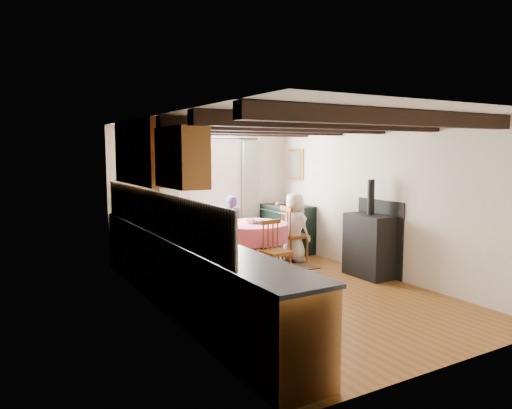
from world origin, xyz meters
TOP-DOWN VIEW (x-y plane):
  - floor at (0.00, 0.00)m, footprint 3.60×5.50m
  - ceiling at (0.00, 0.00)m, footprint 3.60×5.50m
  - wall_back at (0.00, 2.75)m, footprint 3.60×0.00m
  - wall_front at (0.00, -2.75)m, footprint 3.60×0.00m
  - wall_left at (-1.80, 0.00)m, footprint 0.00×5.50m
  - wall_right at (1.80, 0.00)m, footprint 0.00×5.50m
  - beam_a at (0.00, -2.00)m, footprint 3.60×0.16m
  - beam_b at (0.00, -1.00)m, footprint 3.60×0.16m
  - beam_c at (0.00, 0.00)m, footprint 3.60×0.16m
  - beam_d at (0.00, 1.00)m, footprint 3.60×0.16m
  - beam_e at (0.00, 2.00)m, footprint 3.60×0.16m
  - splash_left at (-1.78, 0.30)m, footprint 0.02×4.50m
  - splash_back at (-1.00, 2.73)m, footprint 1.40×0.02m
  - base_cabinet_left at (-1.50, 0.00)m, footprint 0.60×5.30m
  - base_cabinet_back at (-1.05, 2.45)m, footprint 1.30×0.60m
  - worktop_left at (-1.48, 0.00)m, footprint 0.64×5.30m
  - worktop_back at (-1.05, 2.43)m, footprint 1.30×0.64m
  - wall_cabinet_glass at (-1.63, 1.20)m, footprint 0.34×1.80m
  - wall_cabinet_solid at (-1.63, -0.30)m, footprint 0.34×0.90m
  - window_frame at (0.10, 2.73)m, footprint 1.34×0.03m
  - window_pane at (0.10, 2.74)m, footprint 1.20×0.01m
  - curtain_left at (-0.75, 2.65)m, footprint 0.35×0.10m
  - curtain_right at (0.95, 2.65)m, footprint 0.35×0.10m
  - curtain_rod at (0.10, 2.65)m, footprint 2.00×0.03m
  - wall_picture at (1.77, 2.30)m, footprint 0.04×0.50m
  - wall_plate at (1.05, 2.72)m, footprint 0.30×0.02m
  - rug at (0.30, 1.47)m, footprint 1.87×1.46m
  - dining_table at (0.30, 1.47)m, footprint 1.24×1.24m
  - chair_near at (0.24, 0.58)m, footprint 0.42×0.44m
  - chair_left at (-0.41, 1.56)m, footprint 0.47×0.45m
  - chair_right at (1.16, 1.42)m, footprint 0.49×0.47m
  - aga_range at (1.47, 2.12)m, footprint 0.66×1.02m
  - cast_iron_stove at (1.58, -0.03)m, footprint 0.46×0.77m
  - child_far at (0.31, 2.27)m, footprint 0.48×0.39m
  - child_right at (1.14, 1.40)m, footprint 0.52×0.67m
  - bowl_a at (0.42, 1.39)m, footprint 0.34×0.34m
  - bowl_b at (0.31, 1.46)m, footprint 0.25×0.25m
  - cup at (0.27, 1.39)m, footprint 0.13×0.13m
  - canister_tall at (-1.33, 2.50)m, footprint 0.14×0.14m
  - canister_wide at (-0.88, 2.44)m, footprint 0.20×0.20m

SIDE VIEW (x-z plane):
  - floor at x=0.00m, z-range 0.00..0.00m
  - rug at x=0.30m, z-range 0.00..0.01m
  - dining_table at x=0.30m, z-range 0.00..0.75m
  - base_cabinet_left at x=-1.50m, z-range 0.00..0.88m
  - base_cabinet_back at x=-1.05m, z-range 0.00..0.88m
  - chair_near at x=0.24m, z-range 0.00..0.90m
  - aga_range at x=1.47m, z-range 0.00..0.94m
  - chair_left at x=-0.41m, z-range 0.00..0.98m
  - chair_right at x=1.16m, z-range 0.00..1.00m
  - child_far at x=0.31m, z-range 0.00..1.15m
  - child_right at x=1.14m, z-range 0.00..1.23m
  - cast_iron_stove at x=1.58m, z-range 0.00..1.53m
  - bowl_a at x=0.42m, z-range 0.75..0.81m
  - bowl_b at x=0.31m, z-range 0.75..0.81m
  - cup at x=0.27m, z-range 0.75..0.83m
  - worktop_left at x=-1.48m, z-range 0.88..0.92m
  - worktop_back at x=-1.05m, z-range 0.88..0.92m
  - canister_wide at x=-0.88m, z-range 0.92..1.14m
  - canister_tall at x=-1.33m, z-range 0.92..1.16m
  - curtain_left at x=-0.75m, z-range 0.05..2.15m
  - curtain_right at x=0.95m, z-range 0.05..2.15m
  - wall_back at x=0.00m, z-range 0.00..2.40m
  - wall_front at x=0.00m, z-range 0.00..2.40m
  - wall_left at x=-1.80m, z-range 0.00..2.40m
  - wall_right at x=1.80m, z-range 0.00..2.40m
  - splash_left at x=-1.78m, z-range 0.92..1.48m
  - splash_back at x=-1.00m, z-range 0.92..1.48m
  - window_frame at x=0.10m, z-range 0.83..2.37m
  - window_pane at x=0.10m, z-range 0.90..2.30m
  - wall_picture at x=1.77m, z-range 1.40..2.00m
  - wall_plate at x=1.05m, z-range 1.55..1.85m
  - wall_cabinet_solid at x=-1.63m, z-range 1.55..2.25m
  - wall_cabinet_glass at x=-1.63m, z-range 1.50..2.40m
  - curtain_rod at x=0.10m, z-range 2.19..2.22m
  - beam_a at x=0.00m, z-range 2.23..2.39m
  - beam_b at x=0.00m, z-range 2.23..2.39m
  - beam_c at x=0.00m, z-range 2.23..2.39m
  - beam_d at x=0.00m, z-range 2.23..2.39m
  - beam_e at x=0.00m, z-range 2.23..2.39m
  - ceiling at x=0.00m, z-range 2.40..2.40m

